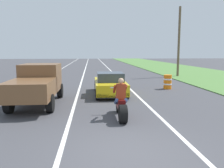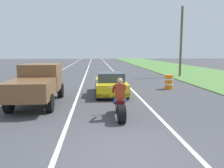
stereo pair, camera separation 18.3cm
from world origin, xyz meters
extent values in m
plane|color=#424247|center=(0.00, 0.00, 0.00)|extent=(160.00, 160.00, 0.00)
cube|color=white|center=(-5.40, 20.00, 0.00)|extent=(0.14, 120.00, 0.01)
cube|color=white|center=(1.80, 20.00, 0.00)|extent=(0.14, 120.00, 0.01)
cube|color=white|center=(-1.80, 20.00, 0.00)|extent=(0.14, 120.00, 0.01)
cube|color=#517F3D|center=(11.92, 20.00, 0.03)|extent=(10.00, 120.00, 0.06)
cylinder|color=black|center=(0.20, 2.52, 0.35)|extent=(0.28, 0.69, 0.69)
cylinder|color=black|center=(0.20, 4.07, 0.31)|extent=(0.12, 0.63, 0.63)
cube|color=#590F0F|center=(0.20, 3.35, 0.61)|extent=(0.28, 1.10, 0.36)
cylinder|color=#B2B2B7|center=(0.20, 3.99, 0.68)|extent=(0.08, 0.36, 0.73)
cylinder|color=#A5A5AA|center=(0.20, 3.97, 1.11)|extent=(0.70, 0.05, 0.05)
cube|color=#993319|center=(0.20, 3.12, 1.09)|extent=(0.36, 0.24, 0.60)
sphere|color=tan|center=(0.20, 3.12, 1.51)|extent=(0.22, 0.22, 0.22)
cylinder|color=#384C7A|center=(0.02, 3.15, 0.69)|extent=(0.14, 0.47, 0.32)
cylinder|color=#993319|center=(-0.02, 3.42, 1.14)|extent=(0.10, 0.51, 0.40)
cylinder|color=#384C7A|center=(0.38, 3.15, 0.69)|extent=(0.14, 0.47, 0.32)
cylinder|color=#993319|center=(0.42, 3.42, 1.14)|extent=(0.10, 0.51, 0.40)
cube|color=yellow|center=(0.20, 8.45, 0.53)|extent=(1.80, 4.30, 0.64)
cube|color=#333D4C|center=(0.20, 8.25, 1.11)|extent=(1.56, 1.70, 0.52)
cube|color=black|center=(0.20, 6.40, 0.29)|extent=(1.76, 0.20, 0.28)
cylinder|color=black|center=(-0.60, 10.05, 0.32)|extent=(0.24, 0.64, 0.64)
cylinder|color=black|center=(1.00, 10.05, 0.32)|extent=(0.24, 0.64, 0.64)
cylinder|color=black|center=(-0.60, 6.85, 0.32)|extent=(0.24, 0.64, 0.64)
cylinder|color=black|center=(1.00, 6.85, 0.32)|extent=(0.24, 0.64, 0.64)
cube|color=brown|center=(-3.62, 6.90, 1.28)|extent=(1.90, 2.10, 1.40)
cube|color=#333D4C|center=(-3.62, 7.25, 1.67)|extent=(1.67, 0.29, 0.57)
cube|color=brown|center=(-3.62, 4.65, 0.98)|extent=(1.90, 2.70, 0.80)
cylinder|color=black|center=(-4.49, 7.70, 0.40)|extent=(0.28, 0.80, 0.80)
cylinder|color=black|center=(-2.75, 7.70, 0.40)|extent=(0.28, 0.80, 0.80)
cylinder|color=black|center=(-4.49, 4.35, 0.40)|extent=(0.28, 0.80, 0.80)
cylinder|color=black|center=(-2.75, 4.35, 0.40)|extent=(0.28, 0.80, 0.80)
cylinder|color=brown|center=(8.22, 18.09, 3.60)|extent=(0.24, 0.24, 7.21)
cylinder|color=orange|center=(4.45, 10.14, 0.50)|extent=(0.56, 0.56, 1.00)
cylinder|color=white|center=(4.45, 10.14, 0.70)|extent=(0.58, 0.58, 0.10)
cylinder|color=white|center=(4.45, 10.14, 0.35)|extent=(0.58, 0.58, 0.10)
camera|label=1|loc=(-0.97, -5.76, 2.64)|focal=37.30mm
camera|label=2|loc=(-0.79, -5.78, 2.64)|focal=37.30mm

